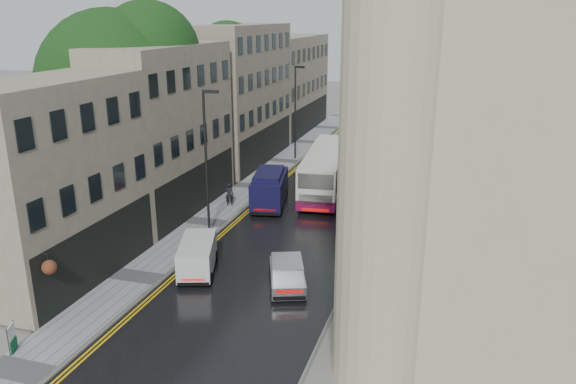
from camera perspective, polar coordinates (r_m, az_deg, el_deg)
The scene contains 16 objects.
road at distance 42.35m, azimuth 3.79°, elevation -0.20°, with size 9.00×85.00×0.02m, color black.
left_sidewalk at distance 43.99m, azimuth -3.63°, elevation 0.55°, with size 2.70×85.00×0.12m, color gray.
right_sidewalk at distance 41.49m, azimuth 11.06°, elevation -0.81°, with size 1.80×85.00×0.12m, color slate.
old_shop_row at distance 46.27m, azimuth -6.89°, elevation 8.87°, with size 4.50×56.00×12.00m, color gray, non-canonical shape.
modern_block at distance 38.23m, azimuth 18.78°, elevation 7.74°, with size 8.00×40.00×14.00m, color tan, non-canonical shape.
tree_near at distance 38.95m, azimuth -17.13°, elevation 7.98°, with size 10.56×10.56×13.89m, color black, non-canonical shape.
tree_far at distance 50.07m, azimuth -8.42°, elevation 9.74°, with size 9.24×9.24×12.46m, color black, non-canonical shape.
cream_bus at distance 39.73m, azimuth 1.58°, elevation 1.03°, with size 2.65×11.65×3.18m, color silver, non-canonical shape.
white_lorry at distance 49.07m, azimuth 9.65°, elevation 4.89°, with size 2.65×8.82×4.63m, color silver, non-canonical shape.
silver_hatchback at distance 26.88m, azimuth -1.56°, elevation -9.48°, with size 1.63×3.73×1.40m, color #9F9FA3, non-canonical shape.
white_van at distance 28.72m, azimuth -11.05°, elevation -7.56°, with size 1.67×3.89×1.76m, color silver, non-canonical shape.
navy_van at distance 37.75m, azimuth -3.70°, elevation -0.30°, with size 2.10×5.24×2.67m, color #100E34, non-canonical shape.
pedestrian at distance 39.40m, azimuth -5.99°, elevation -0.24°, with size 0.59×0.39×1.63m, color black.
lamp_post_near at distance 33.65m, azimuth -8.30°, elevation 2.82°, with size 0.98×0.22×8.69m, color black, non-canonical shape.
lamp_post_far at distance 51.48m, azimuth 0.74°, elevation 7.99°, with size 0.95×0.21×8.41m, color black, non-canonical shape.
estate_sign at distance 25.46m, azimuth -26.25°, elevation -13.20°, with size 0.08×0.69×1.15m, color silver, non-canonical shape.
Camera 1 is at (9.24, -11.74, 12.98)m, focal length 35.00 mm.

